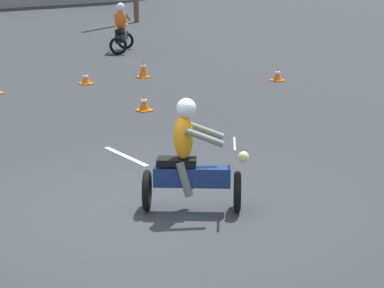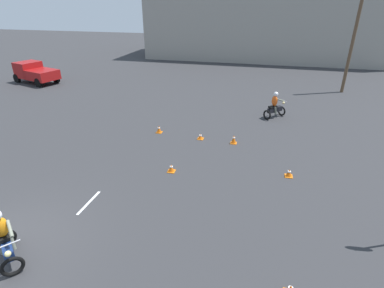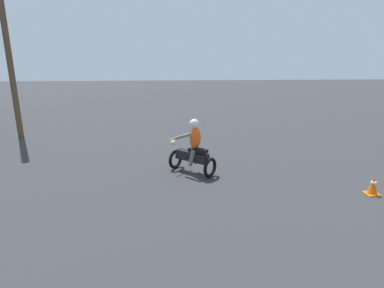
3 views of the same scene
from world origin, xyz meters
TOP-DOWN VIEW (x-y plane):
  - motorcycle_rider_background at (7.59, 13.13)m, footprint 1.39×1.44m
  - traffic_cone_mid_center at (5.62, 8.79)m, footprint 0.32×0.32m
  - utility_pole_near at (12.81, 20.36)m, footprint 0.24×0.24m

SIDE VIEW (x-z plane):
  - traffic_cone_mid_center at x=5.62m, z-range -0.01..0.47m
  - motorcycle_rider_background at x=7.59m, z-range -0.10..1.56m
  - utility_pole_near at x=12.81m, z-range 0.00..8.09m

